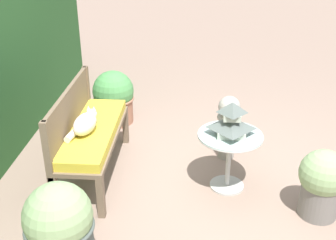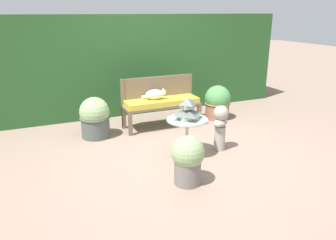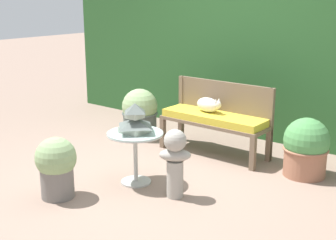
{
  "view_description": "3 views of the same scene",
  "coord_description": "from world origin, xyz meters",
  "px_view_note": "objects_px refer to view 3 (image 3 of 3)",
  "views": [
    {
      "loc": [
        -3.34,
        0.04,
        2.32
      ],
      "look_at": [
        0.2,
        0.28,
        0.58
      ],
      "focal_mm": 45.0,
      "sensor_mm": 36.0,
      "label": 1
    },
    {
      "loc": [
        -1.99,
        -4.21,
        2.01
      ],
      "look_at": [
        -0.05,
        0.29,
        0.37
      ],
      "focal_mm": 35.0,
      "sensor_mm": 36.0,
      "label": 2
    },
    {
      "loc": [
        3.15,
        -3.69,
        1.96
      ],
      "look_at": [
        -0.07,
        0.34,
        0.54
      ],
      "focal_mm": 50.0,
      "sensor_mm": 36.0,
      "label": 3
    }
  ],
  "objects_px": {
    "garden_bust": "(175,158)",
    "patio_table": "(136,144)",
    "potted_plant_table_near": "(140,113)",
    "cat": "(208,105)",
    "potted_plant_bench_right": "(306,148)",
    "garden_bench": "(214,120)",
    "pagoda_birdhouse": "(135,120)",
    "potted_plant_bench_left": "(56,166)"
  },
  "relations": [
    {
      "from": "garden_bust",
      "to": "potted_plant_table_near",
      "type": "relative_size",
      "value": 1.02
    },
    {
      "from": "patio_table",
      "to": "potted_plant_bench_left",
      "type": "bearing_deg",
      "value": -116.07
    },
    {
      "from": "cat",
      "to": "patio_table",
      "type": "bearing_deg",
      "value": -80.73
    },
    {
      "from": "potted_plant_bench_right",
      "to": "potted_plant_table_near",
      "type": "height_order",
      "value": "potted_plant_table_near"
    },
    {
      "from": "patio_table",
      "to": "potted_plant_table_near",
      "type": "distance_m",
      "value": 1.65
    },
    {
      "from": "garden_bust",
      "to": "potted_plant_bench_left",
      "type": "xyz_separation_m",
      "value": [
        -0.9,
        -0.72,
        -0.08
      ]
    },
    {
      "from": "potted_plant_bench_left",
      "to": "potted_plant_table_near",
      "type": "xyz_separation_m",
      "value": [
        -0.71,
        2.0,
        0.01
      ]
    },
    {
      "from": "cat",
      "to": "potted_plant_bench_left",
      "type": "bearing_deg",
      "value": -90.42
    },
    {
      "from": "pagoda_birdhouse",
      "to": "potted_plant_table_near",
      "type": "relative_size",
      "value": 0.49
    },
    {
      "from": "patio_table",
      "to": "garden_bust",
      "type": "relative_size",
      "value": 0.85
    },
    {
      "from": "garden_bench",
      "to": "patio_table",
      "type": "height_order",
      "value": "patio_table"
    },
    {
      "from": "pagoda_birdhouse",
      "to": "garden_bench",
      "type": "bearing_deg",
      "value": 84.05
    },
    {
      "from": "garden_bench",
      "to": "cat",
      "type": "bearing_deg",
      "value": 161.22
    },
    {
      "from": "garden_bust",
      "to": "potted_plant_table_near",
      "type": "bearing_deg",
      "value": 107.51
    },
    {
      "from": "cat",
      "to": "potted_plant_bench_right",
      "type": "height_order",
      "value": "cat"
    },
    {
      "from": "pagoda_birdhouse",
      "to": "potted_plant_bench_right",
      "type": "distance_m",
      "value": 1.89
    },
    {
      "from": "garden_bench",
      "to": "cat",
      "type": "relative_size",
      "value": 3.28
    },
    {
      "from": "garden_bench",
      "to": "potted_plant_bench_left",
      "type": "distance_m",
      "value": 2.09
    },
    {
      "from": "pagoda_birdhouse",
      "to": "potted_plant_table_near",
      "type": "xyz_separation_m",
      "value": [
        -1.07,
        1.26,
        -0.35
      ]
    },
    {
      "from": "cat",
      "to": "potted_plant_bench_right",
      "type": "bearing_deg",
      "value": 9.65
    },
    {
      "from": "potted_plant_bench_left",
      "to": "potted_plant_table_near",
      "type": "bearing_deg",
      "value": 109.43
    },
    {
      "from": "potted_plant_bench_left",
      "to": "cat",
      "type": "bearing_deg",
      "value": 79.45
    },
    {
      "from": "potted_plant_bench_left",
      "to": "potted_plant_table_near",
      "type": "height_order",
      "value": "potted_plant_table_near"
    },
    {
      "from": "garden_bust",
      "to": "potted_plant_bench_right",
      "type": "distance_m",
      "value": 1.54
    },
    {
      "from": "pagoda_birdhouse",
      "to": "patio_table",
      "type": "bearing_deg",
      "value": -86.42
    },
    {
      "from": "patio_table",
      "to": "potted_plant_bench_left",
      "type": "distance_m",
      "value": 0.84
    },
    {
      "from": "potted_plant_bench_right",
      "to": "patio_table",
      "type": "bearing_deg",
      "value": -134.99
    },
    {
      "from": "cat",
      "to": "potted_plant_bench_right",
      "type": "xyz_separation_m",
      "value": [
        1.29,
        -0.01,
        -0.29
      ]
    },
    {
      "from": "potted_plant_bench_right",
      "to": "garden_bench",
      "type": "bearing_deg",
      "value": -178.64
    },
    {
      "from": "pagoda_birdhouse",
      "to": "potted_plant_bench_right",
      "type": "height_order",
      "value": "pagoda_birdhouse"
    },
    {
      "from": "cat",
      "to": "potted_plant_bench_right",
      "type": "distance_m",
      "value": 1.32
    },
    {
      "from": "patio_table",
      "to": "potted_plant_bench_right",
      "type": "height_order",
      "value": "potted_plant_bench_right"
    },
    {
      "from": "garden_bust",
      "to": "potted_plant_bench_left",
      "type": "relative_size",
      "value": 1.13
    },
    {
      "from": "potted_plant_table_near",
      "to": "potted_plant_bench_right",
      "type": "bearing_deg",
      "value": 1.3
    },
    {
      "from": "patio_table",
      "to": "cat",
      "type": "bearing_deg",
      "value": 89.14
    },
    {
      "from": "patio_table",
      "to": "potted_plant_bench_right",
      "type": "distance_m",
      "value": 1.86
    },
    {
      "from": "cat",
      "to": "garden_bust",
      "type": "bearing_deg",
      "value": -58.83
    },
    {
      "from": "garden_bench",
      "to": "potted_plant_bench_left",
      "type": "xyz_separation_m",
      "value": [
        -0.5,
        -2.03,
        -0.11
      ]
    },
    {
      "from": "cat",
      "to": "potted_plant_bench_left",
      "type": "relative_size",
      "value": 0.68
    },
    {
      "from": "garden_bust",
      "to": "cat",
      "type": "bearing_deg",
      "value": 77.04
    },
    {
      "from": "garden_bench",
      "to": "potted_plant_table_near",
      "type": "height_order",
      "value": "potted_plant_table_near"
    },
    {
      "from": "garden_bust",
      "to": "patio_table",
      "type": "bearing_deg",
      "value": 143.54
    }
  ]
}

